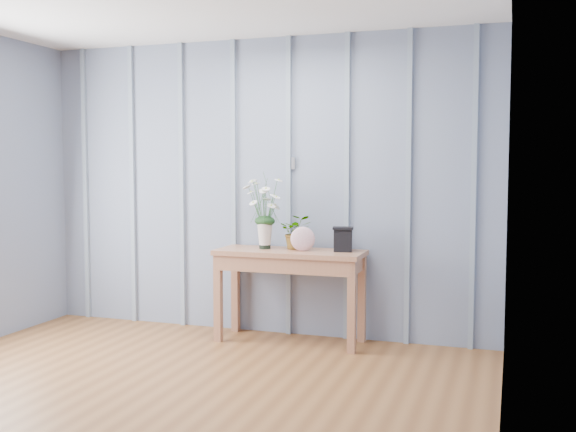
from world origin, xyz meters
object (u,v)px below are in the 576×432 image
(sideboard, at_px, (290,264))
(daisy_vase, at_px, (265,204))
(carved_box, at_px, (343,239))
(felt_disc_vessel, at_px, (303,239))

(sideboard, relative_size, daisy_vase, 2.04)
(daisy_vase, xyz_separation_m, carved_box, (0.65, 0.02, -0.27))
(sideboard, height_order, carved_box, carved_box)
(daisy_vase, bearing_deg, carved_box, 1.90)
(sideboard, distance_m, felt_disc_vessel, 0.25)
(sideboard, xyz_separation_m, carved_box, (0.43, 0.05, 0.21))
(daisy_vase, distance_m, felt_disc_vessel, 0.44)
(sideboard, bearing_deg, felt_disc_vessel, -15.17)
(felt_disc_vessel, xyz_separation_m, carved_box, (0.31, 0.08, 0.00))
(sideboard, distance_m, daisy_vase, 0.53)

